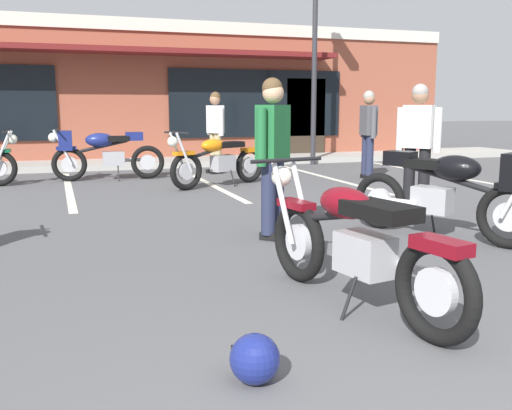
{
  "coord_description": "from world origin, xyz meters",
  "views": [
    {
      "loc": [
        -1.39,
        -0.82,
        1.39
      ],
      "look_at": [
        0.21,
        3.82,
        0.55
      ],
      "focal_mm": 40.78,
      "sensor_mm": 36.0,
      "label": 1
    }
  ],
  "objects_px": {
    "motorcycle_orange_scrambler": "(218,160)",
    "motorcycle_black_cruiser": "(450,190)",
    "motorcycle_foreground_classic": "(355,242)",
    "parking_lot_lamp_post": "(317,27)",
    "person_in_black_shirt": "(215,127)",
    "person_near_building": "(368,129)",
    "person_by_back_row": "(418,139)",
    "helmet_on_pavement": "(255,359)",
    "person_in_shorts_foreground": "(273,149)",
    "motorcycle_blue_standard": "(103,152)"
  },
  "relations": [
    {
      "from": "motorcycle_foreground_classic",
      "to": "person_in_shorts_foreground",
      "type": "relative_size",
      "value": 1.25
    },
    {
      "from": "motorcycle_black_cruiser",
      "to": "person_in_shorts_foreground",
      "type": "bearing_deg",
      "value": 159.17
    },
    {
      "from": "motorcycle_blue_standard",
      "to": "person_near_building",
      "type": "height_order",
      "value": "person_near_building"
    },
    {
      "from": "motorcycle_orange_scrambler",
      "to": "parking_lot_lamp_post",
      "type": "height_order",
      "value": "parking_lot_lamp_post"
    },
    {
      "from": "motorcycle_blue_standard",
      "to": "person_in_black_shirt",
      "type": "distance_m",
      "value": 2.39
    },
    {
      "from": "person_in_shorts_foreground",
      "to": "helmet_on_pavement",
      "type": "distance_m",
      "value": 3.39
    },
    {
      "from": "motorcycle_foreground_classic",
      "to": "person_by_back_row",
      "type": "height_order",
      "value": "person_by_back_row"
    },
    {
      "from": "motorcycle_black_cruiser",
      "to": "person_by_back_row",
      "type": "relative_size",
      "value": 1.14
    },
    {
      "from": "parking_lot_lamp_post",
      "to": "motorcycle_black_cruiser",
      "type": "bearing_deg",
      "value": -104.53
    },
    {
      "from": "motorcycle_blue_standard",
      "to": "motorcycle_orange_scrambler",
      "type": "distance_m",
      "value": 2.39
    },
    {
      "from": "motorcycle_foreground_classic",
      "to": "motorcycle_orange_scrambler",
      "type": "distance_m",
      "value": 6.32
    },
    {
      "from": "motorcycle_blue_standard",
      "to": "person_in_black_shirt",
      "type": "relative_size",
      "value": 1.26
    },
    {
      "from": "motorcycle_orange_scrambler",
      "to": "person_near_building",
      "type": "distance_m",
      "value": 3.04
    },
    {
      "from": "motorcycle_foreground_classic",
      "to": "person_in_black_shirt",
      "type": "height_order",
      "value": "person_in_black_shirt"
    },
    {
      "from": "person_in_black_shirt",
      "to": "helmet_on_pavement",
      "type": "bearing_deg",
      "value": -103.96
    },
    {
      "from": "motorcycle_orange_scrambler",
      "to": "person_by_back_row",
      "type": "bearing_deg",
      "value": -59.19
    },
    {
      "from": "person_in_shorts_foreground",
      "to": "person_in_black_shirt",
      "type": "bearing_deg",
      "value": 80.49
    },
    {
      "from": "person_in_shorts_foreground",
      "to": "person_near_building",
      "type": "relative_size",
      "value": 1.0
    },
    {
      "from": "motorcycle_blue_standard",
      "to": "helmet_on_pavement",
      "type": "distance_m",
      "value": 8.66
    },
    {
      "from": "person_in_shorts_foreground",
      "to": "parking_lot_lamp_post",
      "type": "relative_size",
      "value": 0.34
    },
    {
      "from": "person_near_building",
      "to": "parking_lot_lamp_post",
      "type": "xyz_separation_m",
      "value": [
        0.17,
        2.77,
        2.23
      ]
    },
    {
      "from": "motorcycle_black_cruiser",
      "to": "person_near_building",
      "type": "xyz_separation_m",
      "value": [
        1.8,
        4.85,
        0.42
      ]
    },
    {
      "from": "motorcycle_foreground_classic",
      "to": "parking_lot_lamp_post",
      "type": "distance_m",
      "value": 10.32
    },
    {
      "from": "motorcycle_orange_scrambler",
      "to": "person_in_black_shirt",
      "type": "relative_size",
      "value": 1.18
    },
    {
      "from": "helmet_on_pavement",
      "to": "person_near_building",
      "type": "bearing_deg",
      "value": 56.56
    },
    {
      "from": "motorcycle_foreground_classic",
      "to": "person_near_building",
      "type": "bearing_deg",
      "value": 59.55
    },
    {
      "from": "motorcycle_blue_standard",
      "to": "helmet_on_pavement",
      "type": "bearing_deg",
      "value": -89.63
    },
    {
      "from": "person_in_shorts_foreground",
      "to": "parking_lot_lamp_post",
      "type": "distance_m",
      "value": 8.2
    },
    {
      "from": "motorcycle_orange_scrambler",
      "to": "motorcycle_black_cruiser",
      "type": "bearing_deg",
      "value": -75.84
    },
    {
      "from": "motorcycle_foreground_classic",
      "to": "person_in_shorts_foreground",
      "type": "xyz_separation_m",
      "value": [
        0.22,
        2.19,
        0.49
      ]
    },
    {
      "from": "person_in_shorts_foreground",
      "to": "helmet_on_pavement",
      "type": "height_order",
      "value": "person_in_shorts_foreground"
    },
    {
      "from": "motorcycle_foreground_classic",
      "to": "person_near_building",
      "type": "xyz_separation_m",
      "value": [
        3.75,
        6.38,
        0.49
      ]
    },
    {
      "from": "motorcycle_blue_standard",
      "to": "person_in_shorts_foreground",
      "type": "xyz_separation_m",
      "value": [
        1.3,
        -5.61,
        0.42
      ]
    },
    {
      "from": "motorcycle_black_cruiser",
      "to": "parking_lot_lamp_post",
      "type": "xyz_separation_m",
      "value": [
        1.98,
        7.62,
        2.66
      ]
    },
    {
      "from": "motorcycle_foreground_classic",
      "to": "person_near_building",
      "type": "distance_m",
      "value": 7.42
    },
    {
      "from": "motorcycle_black_cruiser",
      "to": "motorcycle_blue_standard",
      "type": "height_order",
      "value": "same"
    },
    {
      "from": "person_near_building",
      "to": "parking_lot_lamp_post",
      "type": "relative_size",
      "value": 0.34
    },
    {
      "from": "motorcycle_foreground_classic",
      "to": "person_near_building",
      "type": "height_order",
      "value": "person_near_building"
    },
    {
      "from": "motorcycle_orange_scrambler",
      "to": "person_in_black_shirt",
      "type": "xyz_separation_m",
      "value": [
        0.48,
        1.95,
        0.49
      ]
    },
    {
      "from": "person_by_back_row",
      "to": "person_near_building",
      "type": "relative_size",
      "value": 1.0
    },
    {
      "from": "person_by_back_row",
      "to": "helmet_on_pavement",
      "type": "bearing_deg",
      "value": -132.58
    },
    {
      "from": "person_in_shorts_foreground",
      "to": "person_by_back_row",
      "type": "bearing_deg",
      "value": 21.26
    },
    {
      "from": "person_near_building",
      "to": "motorcycle_foreground_classic",
      "type": "bearing_deg",
      "value": -120.45
    },
    {
      "from": "motorcycle_foreground_classic",
      "to": "helmet_on_pavement",
      "type": "relative_size",
      "value": 8.05
    },
    {
      "from": "motorcycle_orange_scrambler",
      "to": "parking_lot_lamp_post",
      "type": "bearing_deg",
      "value": 42.23
    },
    {
      "from": "motorcycle_foreground_classic",
      "to": "person_in_black_shirt",
      "type": "xyz_separation_m",
      "value": [
        1.23,
        8.22,
        0.49
      ]
    },
    {
      "from": "parking_lot_lamp_post",
      "to": "person_in_black_shirt",
      "type": "bearing_deg",
      "value": -160.96
    },
    {
      "from": "motorcycle_orange_scrambler",
      "to": "person_in_shorts_foreground",
      "type": "distance_m",
      "value": 4.15
    },
    {
      "from": "motorcycle_orange_scrambler",
      "to": "person_near_building",
      "type": "bearing_deg",
      "value": 2.11
    },
    {
      "from": "motorcycle_foreground_classic",
      "to": "person_in_black_shirt",
      "type": "relative_size",
      "value": 1.25
    }
  ]
}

